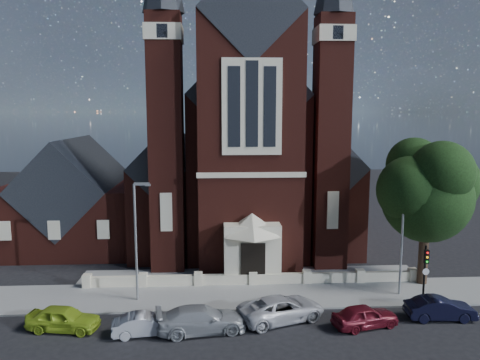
{
  "coord_description": "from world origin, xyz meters",
  "views": [
    {
      "loc": [
        -2.73,
        -26.34,
        12.63
      ],
      "look_at": [
        -0.65,
        12.0,
        7.04
      ],
      "focal_mm": 35.0,
      "sensor_mm": 36.0,
      "label": 1
    }
  ],
  "objects_px": {
    "street_lamp_right": "(404,231)",
    "car_silver_a": "(145,324)",
    "parish_hall": "(75,204)",
    "traffic_signal": "(425,267)",
    "street_tree": "(430,192)",
    "car_silver_b": "(201,319)",
    "car_lime_van": "(63,318)",
    "car_white_suv": "(282,309)",
    "car_dark_red": "(365,316)",
    "car_navy": "(440,308)",
    "street_lamp_left": "(137,235)",
    "church": "(241,154)"
  },
  "relations": [
    {
      "from": "church",
      "to": "street_lamp_left",
      "type": "bearing_deg",
      "value": -112.66
    },
    {
      "from": "car_silver_b",
      "to": "car_dark_red",
      "type": "distance_m",
      "value": 9.65
    },
    {
      "from": "car_lime_van",
      "to": "car_silver_b",
      "type": "distance_m",
      "value": 8.07
    },
    {
      "from": "parish_hall",
      "to": "traffic_signal",
      "type": "distance_m",
      "value": 31.2
    },
    {
      "from": "street_tree",
      "to": "traffic_signal",
      "type": "bearing_deg",
      "value": -115.95
    },
    {
      "from": "car_white_suv",
      "to": "car_dark_red",
      "type": "height_order",
      "value": "car_white_suv"
    },
    {
      "from": "street_lamp_left",
      "to": "traffic_signal",
      "type": "bearing_deg",
      "value": -4.76
    },
    {
      "from": "car_white_suv",
      "to": "car_dark_red",
      "type": "bearing_deg",
      "value": -123.87
    },
    {
      "from": "car_dark_red",
      "to": "car_white_suv",
      "type": "bearing_deg",
      "value": 61.5
    },
    {
      "from": "parish_hall",
      "to": "street_tree",
      "type": "height_order",
      "value": "street_tree"
    },
    {
      "from": "street_lamp_right",
      "to": "car_dark_red",
      "type": "height_order",
      "value": "street_lamp_right"
    },
    {
      "from": "parish_hall",
      "to": "street_tree",
      "type": "distance_m",
      "value": 31.27
    },
    {
      "from": "parish_hall",
      "to": "street_lamp_right",
      "type": "relative_size",
      "value": 1.51
    },
    {
      "from": "street_lamp_left",
      "to": "car_lime_van",
      "type": "xyz_separation_m",
      "value": [
        -3.71,
        -4.04,
        -3.88
      ]
    },
    {
      "from": "parish_hall",
      "to": "car_navy",
      "type": "relative_size",
      "value": 2.93
    },
    {
      "from": "parish_hall",
      "to": "car_lime_van",
      "type": "relative_size",
      "value": 2.89
    },
    {
      "from": "car_lime_van",
      "to": "car_silver_a",
      "type": "relative_size",
      "value": 1.12
    },
    {
      "from": "car_dark_red",
      "to": "car_lime_van",
      "type": "bearing_deg",
      "value": 73.62
    },
    {
      "from": "street_lamp_right",
      "to": "car_silver_a",
      "type": "relative_size",
      "value": 2.15
    },
    {
      "from": "traffic_signal",
      "to": "street_lamp_left",
      "type": "bearing_deg",
      "value": 175.24
    },
    {
      "from": "car_lime_van",
      "to": "car_navy",
      "type": "distance_m",
      "value": 22.65
    },
    {
      "from": "street_lamp_left",
      "to": "car_silver_b",
      "type": "bearing_deg",
      "value": -47.25
    },
    {
      "from": "car_lime_van",
      "to": "car_silver_b",
      "type": "bearing_deg",
      "value": -85.25
    },
    {
      "from": "car_dark_red",
      "to": "traffic_signal",
      "type": "bearing_deg",
      "value": -73.08
    },
    {
      "from": "car_lime_van",
      "to": "parish_hall",
      "type": "bearing_deg",
      "value": 23.01
    },
    {
      "from": "car_silver_b",
      "to": "car_white_suv",
      "type": "bearing_deg",
      "value": -83.47
    },
    {
      "from": "parish_hall",
      "to": "car_dark_red",
      "type": "distance_m",
      "value": 29.06
    },
    {
      "from": "street_lamp_right",
      "to": "car_navy",
      "type": "height_order",
      "value": "street_lamp_right"
    },
    {
      "from": "street_lamp_left",
      "to": "car_white_suv",
      "type": "xyz_separation_m",
      "value": [
        9.19,
        -3.41,
        -3.86
      ]
    },
    {
      "from": "street_tree",
      "to": "car_silver_b",
      "type": "distance_m",
      "value": 18.46
    },
    {
      "from": "church",
      "to": "car_silver_a",
      "type": "xyz_separation_m",
      "value": [
        -6.76,
        -23.81,
        -7.57
      ]
    },
    {
      "from": "street_lamp_left",
      "to": "street_tree",
      "type": "bearing_deg",
      "value": 4.76
    },
    {
      "from": "parish_hall",
      "to": "car_navy",
      "type": "distance_m",
      "value": 32.53
    },
    {
      "from": "car_white_suv",
      "to": "traffic_signal",
      "type": "bearing_deg",
      "value": -99.31
    },
    {
      "from": "church",
      "to": "car_white_suv",
      "type": "relative_size",
      "value": 6.53
    },
    {
      "from": "street_lamp_left",
      "to": "car_dark_red",
      "type": "distance_m",
      "value": 15.23
    },
    {
      "from": "street_lamp_left",
      "to": "traffic_signal",
      "type": "height_order",
      "value": "street_lamp_left"
    },
    {
      "from": "street_lamp_left",
      "to": "car_white_suv",
      "type": "bearing_deg",
      "value": -20.34
    },
    {
      "from": "parish_hall",
      "to": "car_silver_b",
      "type": "relative_size",
      "value": 2.34
    },
    {
      "from": "street_tree",
      "to": "car_silver_a",
      "type": "relative_size",
      "value": 2.84
    },
    {
      "from": "street_lamp_right",
      "to": "traffic_signal",
      "type": "bearing_deg",
      "value": -59.99
    },
    {
      "from": "car_lime_van",
      "to": "car_silver_a",
      "type": "xyz_separation_m",
      "value": [
        4.86,
        -0.83,
        -0.1
      ]
    },
    {
      "from": "street_lamp_right",
      "to": "traffic_signal",
      "type": "distance_m",
      "value": 2.71
    },
    {
      "from": "street_tree",
      "to": "car_navy",
      "type": "xyz_separation_m",
      "value": [
        -1.57,
        -5.51,
        -6.27
      ]
    },
    {
      "from": "street_lamp_right",
      "to": "car_silver_b",
      "type": "height_order",
      "value": "street_lamp_right"
    },
    {
      "from": "street_lamp_left",
      "to": "car_lime_van",
      "type": "relative_size",
      "value": 1.92
    },
    {
      "from": "street_tree",
      "to": "traffic_signal",
      "type": "height_order",
      "value": "street_tree"
    },
    {
      "from": "parish_hall",
      "to": "car_dark_red",
      "type": "xyz_separation_m",
      "value": [
        22.08,
        -18.59,
        -3.33
      ]
    },
    {
      "from": "traffic_signal",
      "to": "car_lime_van",
      "type": "height_order",
      "value": "traffic_signal"
    },
    {
      "from": "street_tree",
      "to": "parish_hall",
      "type": "bearing_deg",
      "value": 156.74
    }
  ]
}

